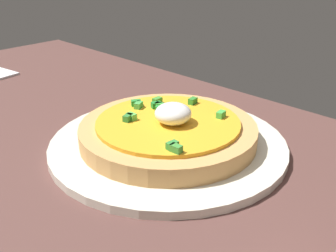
% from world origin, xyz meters
% --- Properties ---
extents(dining_table, '(1.21, 0.66, 0.03)m').
position_xyz_m(dining_table, '(0.00, 0.00, 0.01)').
color(dining_table, brown).
rests_on(dining_table, ground).
extents(plate, '(0.30, 0.30, 0.01)m').
position_xyz_m(plate, '(-0.04, -0.09, 0.03)').
color(plate, silver).
rests_on(plate, dining_table).
extents(pizza, '(0.22, 0.22, 0.05)m').
position_xyz_m(pizza, '(-0.04, -0.09, 0.05)').
color(pizza, tan).
rests_on(pizza, plate).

